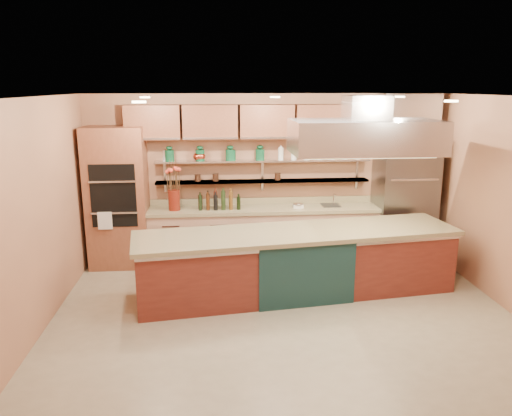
{
  "coord_description": "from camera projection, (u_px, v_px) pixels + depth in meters",
  "views": [
    {
      "loc": [
        -0.88,
        -5.9,
        2.93
      ],
      "look_at": [
        -0.29,
        1.0,
        1.22
      ],
      "focal_mm": 35.0,
      "sensor_mm": 36.0,
      "label": 1
    }
  ],
  "objects": [
    {
      "name": "wall_shelf_upper",
      "position": [
        263.0,
        161.0,
        8.37
      ],
      "size": [
        3.6,
        0.26,
        0.03
      ],
      "primitive_type": "cube",
      "color": "silver",
      "rests_on": "wall_back"
    },
    {
      "name": "oven_stack",
      "position": [
        118.0,
        198.0,
        8.12
      ],
      "size": [
        0.95,
        0.64,
        2.3
      ],
      "primitive_type": "cube",
      "color": "brown",
      "rests_on": "floor"
    },
    {
      "name": "refrigerator",
      "position": [
        404.0,
        199.0,
        8.5
      ],
      "size": [
        0.95,
        0.72,
        2.1
      ],
      "primitive_type": "cube",
      "color": "slate",
      "rests_on": "floor"
    },
    {
      "name": "ceiling_downlights",
      "position": [
        285.0,
        99.0,
        6.02
      ],
      "size": [
        4.0,
        2.8,
        0.02
      ],
      "primitive_type": "cube",
      "color": "#FFE5A5",
      "rests_on": "ceiling"
    },
    {
      "name": "kitchen_scale",
      "position": [
        298.0,
        205.0,
        8.38
      ],
      "size": [
        0.2,
        0.18,
        0.09
      ],
      "primitive_type": "cube",
      "rotation": [
        0.0,
        0.0,
        0.41
      ],
      "color": "silver",
      "rests_on": "back_counter"
    },
    {
      "name": "upper_cabinets",
      "position": [
        266.0,
        122.0,
        8.17
      ],
      "size": [
        4.6,
        0.36,
        0.55
      ],
      "primitive_type": "cube",
      "color": "brown",
      "rests_on": "wall_back"
    },
    {
      "name": "oil_bottle_cluster",
      "position": [
        219.0,
        202.0,
        8.25
      ],
      "size": [
        0.78,
        0.42,
        0.24
      ],
      "primitive_type": "cube",
      "rotation": [
        0.0,
        0.0,
        0.29
      ],
      "color": "black",
      "rests_on": "back_counter"
    },
    {
      "name": "range_hood",
      "position": [
        365.0,
        137.0,
        6.78
      ],
      "size": [
        2.0,
        1.0,
        0.45
      ],
      "primitive_type": "cube",
      "color": "silver",
      "rests_on": "ceiling"
    },
    {
      "name": "floor",
      "position": [
        284.0,
        318.0,
        6.49
      ],
      "size": [
        6.0,
        5.0,
        0.02
      ],
      "primitive_type": "cube",
      "color": "#9D9377",
      "rests_on": "ground"
    },
    {
      "name": "wall_back",
      "position": [
        265.0,
        177.0,
        8.57
      ],
      "size": [
        6.0,
        0.04,
        2.8
      ],
      "primitive_type": "cube",
      "color": "#A7704F",
      "rests_on": "floor"
    },
    {
      "name": "back_counter",
      "position": [
        264.0,
        234.0,
        8.5
      ],
      "size": [
        3.84,
        0.64,
        0.93
      ],
      "primitive_type": "cube",
      "color": "tan",
      "rests_on": "floor"
    },
    {
      "name": "copper_kettle",
      "position": [
        198.0,
        156.0,
        8.26
      ],
      "size": [
        0.18,
        0.18,
        0.14
      ],
      "primitive_type": "ellipsoid",
      "rotation": [
        0.0,
        0.0,
        0.07
      ],
      "color": "#C3452D",
      "rests_on": "wall_shelf_upper"
    },
    {
      "name": "wall_front",
      "position": [
        334.0,
        295.0,
        3.73
      ],
      "size": [
        6.0,
        0.04,
        2.8
      ],
      "primitive_type": "cube",
      "color": "#A7704F",
      "rests_on": "floor"
    },
    {
      "name": "island",
      "position": [
        297.0,
        262.0,
        7.13
      ],
      "size": [
        4.57,
        1.57,
        0.94
      ],
      "primitive_type": "cube",
      "rotation": [
        0.0,
        0.0,
        0.13
      ],
      "color": "maroon",
      "rests_on": "floor"
    },
    {
      "name": "green_canister",
      "position": [
        232.0,
        155.0,
        8.3
      ],
      "size": [
        0.18,
        0.18,
        0.17
      ],
      "primitive_type": "cylinder",
      "rotation": [
        0.0,
        0.0,
        -0.41
      ],
      "color": "#0F4628",
      "rests_on": "wall_shelf_upper"
    },
    {
      "name": "wall_shelf_lower",
      "position": [
        263.0,
        181.0,
        8.45
      ],
      "size": [
        3.6,
        0.26,
        0.03
      ],
      "primitive_type": "cube",
      "color": "silver",
      "rests_on": "wall_back"
    },
    {
      "name": "bar_faucet",
      "position": [
        334.0,
        200.0,
        8.51
      ],
      "size": [
        0.04,
        0.04,
        0.2
      ],
      "primitive_type": "cylinder",
      "rotation": [
        0.0,
        0.0,
        -0.42
      ],
      "color": "white",
      "rests_on": "back_counter"
    },
    {
      "name": "wall_left",
      "position": [
        35.0,
        218.0,
        5.9
      ],
      "size": [
        0.04,
        5.0,
        2.8
      ],
      "primitive_type": "cube",
      "color": "#A7704F",
      "rests_on": "floor"
    },
    {
      "name": "ceiling",
      "position": [
        288.0,
        97.0,
        5.82
      ],
      "size": [
        6.0,
        5.0,
        0.02
      ],
      "primitive_type": "cube",
      "color": "black",
      "rests_on": "wall_back"
    },
    {
      "name": "flower_vase",
      "position": [
        174.0,
        200.0,
        8.18
      ],
      "size": [
        0.21,
        0.21,
        0.34
      ],
      "primitive_type": "cylinder",
      "rotation": [
        0.0,
        0.0,
        0.1
      ],
      "color": "#60180E",
      "rests_on": "back_counter"
    }
  ]
}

